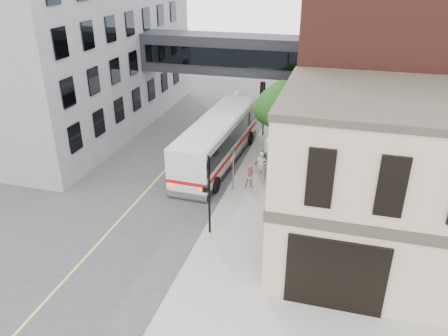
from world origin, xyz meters
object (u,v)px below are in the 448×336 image
Objects in this scene: bus at (218,139)px; pedestrian_a at (262,166)px; newspaper_box at (264,157)px; sandwich_board at (276,210)px; pedestrian_c at (263,162)px; pedestrian_b at (250,177)px.

pedestrian_a is (3.62, -2.11, -0.74)m from bus.
newspaper_box is (-0.33, 2.65, -0.55)m from pedestrian_a.
sandwich_board is at bearing -85.31° from newspaper_box.
bus is 3.79m from pedestrian_c.
pedestrian_a is 1.72× the size of sandwich_board.
pedestrian_a is 1.54m from pedestrian_b.
pedestrian_a is at bearing 104.26° from sandwich_board.
pedestrian_a is 2.39× the size of newspaper_box.
bus reaches higher than pedestrian_a.
pedestrian_a is 2.73m from newspaper_box.
pedestrian_c reaches higher than pedestrian_b.
pedestrian_a reaches higher than sandwich_board.
pedestrian_b is 0.97× the size of pedestrian_c.
pedestrian_b is 2.45m from pedestrian_c.
newspaper_box is at bearing 99.67° from sandwich_board.
bus is 11.12× the size of sandwich_board.
bus is 4.25m from pedestrian_a.
bus is at bearing 117.73° from pedestrian_b.
pedestrian_b is at bearing -102.93° from pedestrian_c.
bus is at bearing 121.94° from sandwich_board.
newspaper_box is (0.10, 4.12, -0.38)m from pedestrian_b.
pedestrian_a reaches higher than pedestrian_b.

